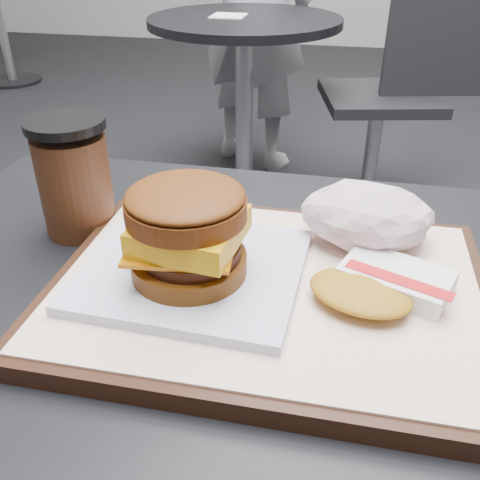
% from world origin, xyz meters
% --- Properties ---
extents(customer_table, '(0.80, 0.60, 0.77)m').
position_xyz_m(customer_table, '(0.00, 0.00, 0.58)').
color(customer_table, '#A5A5AA').
rests_on(customer_table, ground).
extents(serving_tray, '(0.38, 0.28, 0.02)m').
position_xyz_m(serving_tray, '(-0.01, 0.03, 0.78)').
color(serving_tray, black).
rests_on(serving_tray, customer_table).
extents(breakfast_sandwich, '(0.20, 0.18, 0.09)m').
position_xyz_m(breakfast_sandwich, '(-0.07, 0.02, 0.83)').
color(breakfast_sandwich, white).
rests_on(breakfast_sandwich, serving_tray).
extents(hash_brown, '(0.13, 0.12, 0.02)m').
position_xyz_m(hash_brown, '(0.09, 0.03, 0.80)').
color(hash_brown, white).
rests_on(hash_brown, serving_tray).
extents(crumpled_wrapper, '(0.12, 0.10, 0.06)m').
position_xyz_m(crumpled_wrapper, '(0.08, 0.11, 0.82)').
color(crumpled_wrapper, silver).
rests_on(crumpled_wrapper, serving_tray).
extents(coffee_cup, '(0.08, 0.08, 0.12)m').
position_xyz_m(coffee_cup, '(-0.23, 0.11, 0.83)').
color(coffee_cup, '#3C1D0E').
rests_on(coffee_cup, customer_table).
extents(neighbor_table, '(0.70, 0.70, 0.75)m').
position_xyz_m(neighbor_table, '(-0.35, 1.65, 0.55)').
color(neighbor_table, black).
rests_on(neighbor_table, ground).
extents(napkin, '(0.12, 0.12, 0.00)m').
position_xyz_m(napkin, '(-0.41, 1.65, 0.75)').
color(napkin, white).
rests_on(napkin, neighbor_table).
extents(neighbor_chair, '(0.64, 0.50, 0.88)m').
position_xyz_m(neighbor_chair, '(0.23, 1.75, 0.51)').
color(neighbor_chair, '#A2A2A7').
rests_on(neighbor_chair, ground).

